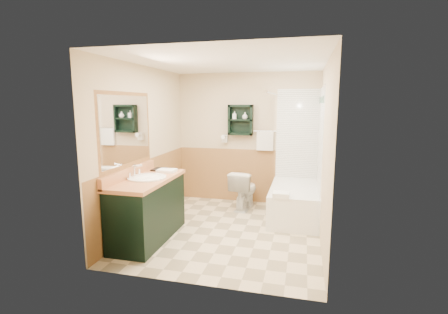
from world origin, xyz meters
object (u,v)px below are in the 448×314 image
vanity_book (153,162)px  vanity (148,209)px  hair_dryer (225,138)px  toilet (244,190)px  soap_bottle_a (235,117)px  bathtub (294,202)px  wall_shelf (241,120)px  soap_bottle_b (245,116)px

vanity_book → vanity: bearing=-71.4°
hair_dryer → toilet: 1.04m
soap_bottle_a → vanity_book: bearing=-123.8°
bathtub → vanity_book: vanity_book is taller
wall_shelf → hair_dryer: 0.46m
soap_bottle_b → vanity_book: bearing=-128.8°
bathtub → vanity: bearing=-144.3°
vanity_book → bathtub: bearing=23.5°
hair_dryer → soap_bottle_a: (0.19, -0.03, 0.40)m
bathtub → soap_bottle_a: (-1.14, 0.57, 1.34)m
vanity → soap_bottle_a: 2.41m
bathtub → vanity_book: bearing=-157.9°
wall_shelf → vanity_book: bearing=-126.7°
hair_dryer → vanity: (-0.59, -1.98, -0.77)m
bathtub → soap_bottle_b: soap_bottle_b is taller
wall_shelf → vanity: size_ratio=0.41×
toilet → vanity_book: vanity_book is taller
toilet → wall_shelf: bearing=-59.0°
wall_shelf → soap_bottle_b: 0.11m
vanity → soap_bottle_b: 2.49m
wall_shelf → vanity: bearing=-114.6°
vanity → bathtub: bearing=35.7°
vanity → wall_shelf: bearing=65.4°
vanity → bathtub: 2.37m
bathtub → vanity_book: 2.36m
wall_shelf → bathtub: 1.75m
hair_dryer → soap_bottle_b: size_ratio=1.91×
soap_bottle_a → vanity: bearing=-111.9°
bathtub → toilet: (-0.88, 0.23, 0.08)m
soap_bottle_a → soap_bottle_b: (0.19, 0.00, 0.02)m
bathtub → soap_bottle_a: size_ratio=10.37×
hair_dryer → soap_bottle_b: bearing=-4.5°
bathtub → toilet: 0.91m
hair_dryer → vanity: bearing=-106.7°
wall_shelf → soap_bottle_a: 0.12m
wall_shelf → toilet: (0.14, -0.35, -1.21)m
vanity → soap_bottle_b: size_ratio=10.73×
toilet → bathtub: bearing=174.4°
vanity_book → soap_bottle_a: 1.82m
vanity → toilet: bearing=57.2°
wall_shelf → bathtub: bearing=-29.4°
wall_shelf → toilet: 1.27m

